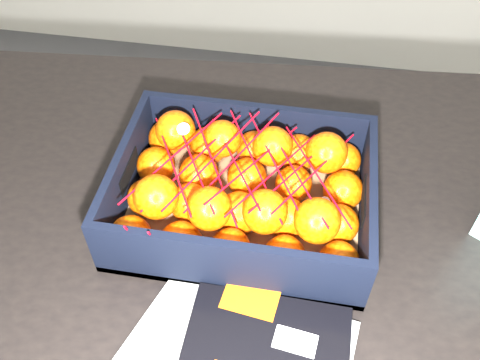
# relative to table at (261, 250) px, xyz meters

# --- Properties ---
(room_shell) EXTENTS (3.54, 3.54, 2.50)m
(room_shell) POSITION_rel_table_xyz_m (-0.04, -0.25, 0.60)
(room_shell) COLOR beige
(room_shell) RESTS_ON ground
(table) EXTENTS (1.26, 0.90, 0.75)m
(table) POSITION_rel_table_xyz_m (0.00, 0.00, 0.00)
(table) COLOR black
(table) RESTS_ON ground
(produce_crate) EXTENTS (0.38, 0.29, 0.11)m
(produce_crate) POSITION_rel_table_xyz_m (-0.03, -0.00, 0.13)
(produce_crate) COLOR olive
(produce_crate) RESTS_ON table
(clementine_heap) EXTENTS (0.36, 0.27, 0.11)m
(clementine_heap) POSITION_rel_table_xyz_m (-0.03, -0.00, 0.16)
(clementine_heap) COLOR #E14D04
(clementine_heap) RESTS_ON produce_crate
(mesh_net) EXTENTS (0.31, 0.25, 0.09)m
(mesh_net) POSITION_rel_table_xyz_m (-0.04, -0.01, 0.21)
(mesh_net) COLOR #B90615
(mesh_net) RESTS_ON clementine_heap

